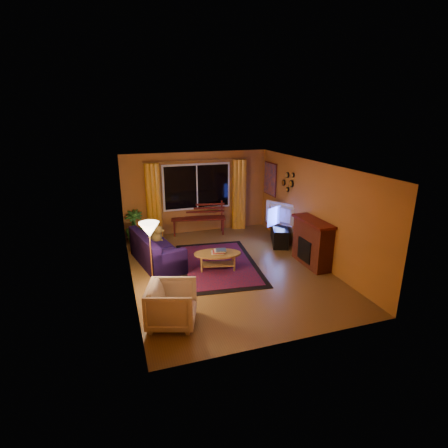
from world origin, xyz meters
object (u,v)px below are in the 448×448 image
object	(u,v)px
armchair	(172,303)
tv_console	(279,234)
floor_lamp	(151,259)
sofa	(157,249)
bench	(199,226)
coffee_table	(218,261)

from	to	relation	value
armchair	tv_console	bearing A→B (deg)	-31.38
floor_lamp	sofa	bearing A→B (deg)	79.08
floor_lamp	tv_console	xyz separation A→B (m)	(3.88, 1.94, -0.53)
bench	coffee_table	distance (m)	2.67
sofa	floor_lamp	distance (m)	1.64
armchair	coffee_table	xyz separation A→B (m)	(1.45, 1.97, -0.22)
floor_lamp	coffee_table	xyz separation A→B (m)	(1.64, 0.79, -0.59)
armchair	tv_console	xyz separation A→B (m)	(3.69, 3.12, -0.16)
floor_lamp	bench	bearing A→B (deg)	61.84
bench	armchair	world-z (taller)	armchair
bench	tv_console	world-z (taller)	tv_console
sofa	coffee_table	world-z (taller)	sofa
bench	armchair	xyz separation A→B (m)	(-1.66, -4.64, 0.17)
coffee_table	floor_lamp	bearing A→B (deg)	-154.33
sofa	tv_console	bearing A→B (deg)	-5.63
sofa	floor_lamp	xyz separation A→B (m)	(-0.30, -1.56, 0.40)
sofa	coffee_table	bearing A→B (deg)	-41.63
floor_lamp	coffee_table	distance (m)	1.91
floor_lamp	coffee_table	bearing A→B (deg)	25.67
coffee_table	tv_console	xyz separation A→B (m)	(2.24, 1.15, 0.05)
floor_lamp	tv_console	world-z (taller)	floor_lamp
bench	tv_console	distance (m)	2.53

